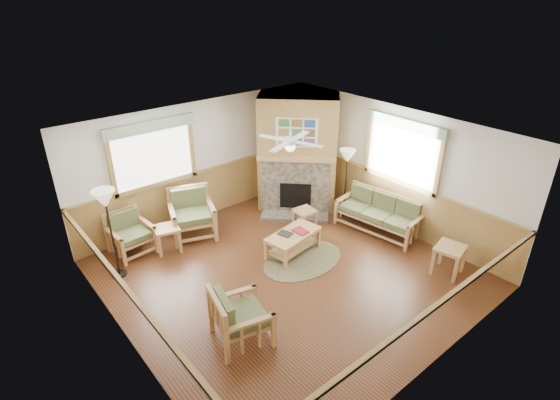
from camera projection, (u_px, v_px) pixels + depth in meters
floor at (287, 273)px, 8.28m from camera, size 6.00×6.00×0.01m
ceiling at (288, 137)px, 7.06m from camera, size 6.00×6.00×0.01m
wall_back at (201, 161)px, 9.73m from camera, size 6.00×0.02×2.70m
wall_front at (439, 295)px, 5.61m from camera, size 6.00×0.02×2.70m
wall_left at (121, 276)px, 5.96m from camera, size 0.02×6.00×2.70m
wall_right at (394, 168)px, 9.37m from camera, size 0.02×6.00×2.70m
wainscot at (287, 248)px, 8.03m from camera, size 6.00×6.00×1.10m
fireplace at (298, 152)px, 10.25m from camera, size 3.11×3.11×2.70m
window_back at (148, 119)px, 8.55m from camera, size 1.90×0.16×1.50m
window_right at (408, 117)px, 8.68m from camera, size 0.16×1.90×1.50m
ceiling_fan at (290, 131)px, 7.46m from camera, size 1.59×1.59×0.36m
sofa at (378, 214)px, 9.50m from camera, size 1.90×1.01×0.83m
armchair_back_left at (131, 234)px, 8.73m from camera, size 0.81×0.81×0.85m
armchair_back_right at (192, 214)px, 9.29m from camera, size 1.15×1.15×1.01m
armchair_left at (241, 316)px, 6.57m from camera, size 0.97×0.97×0.90m
coffee_table at (293, 243)px, 8.79m from camera, size 1.23×0.76×0.46m
end_table_chairs at (168, 239)px, 8.86m from camera, size 0.58×0.57×0.54m
end_table_sofa at (448, 260)px, 8.15m from camera, size 0.61×0.60×0.58m
footstool at (305, 217)px, 9.85m from camera, size 0.46×0.46×0.37m
braided_rug at (303, 260)px, 8.64m from camera, size 2.31×2.31×0.01m
floor_lamp_left at (112, 234)px, 7.83m from camera, size 0.43×0.43×1.77m
floor_lamp_right at (345, 183)px, 10.01m from camera, size 0.37×0.37×1.62m
book_red at (301, 230)px, 8.73m from camera, size 0.23×0.30×0.03m
book_dark at (285, 233)px, 8.64m from camera, size 0.27×0.32×0.03m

